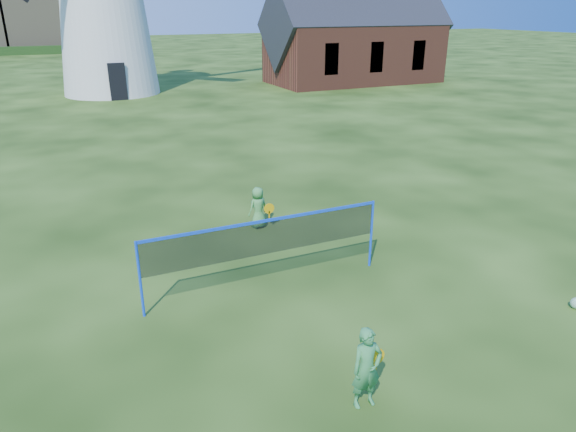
{
  "coord_description": "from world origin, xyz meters",
  "views": [
    {
      "loc": [
        -3.86,
        -8.39,
        5.41
      ],
      "look_at": [
        0.2,
        0.5,
        1.5
      ],
      "focal_mm": 32.55,
      "sensor_mm": 36.0,
      "label": 1
    }
  ],
  "objects_px": {
    "chapel": "(355,39)",
    "player_boy": "(258,208)",
    "play_ball": "(576,303)",
    "badminton_net": "(266,238)",
    "player_girl": "(367,368)"
  },
  "relations": [
    {
      "from": "badminton_net",
      "to": "player_boy",
      "type": "distance_m",
      "value": 3.34
    },
    {
      "from": "badminton_net",
      "to": "player_boy",
      "type": "bearing_deg",
      "value": 71.39
    },
    {
      "from": "badminton_net",
      "to": "play_ball",
      "type": "xyz_separation_m",
      "value": [
        5.15,
        -3.19,
        -1.03
      ]
    },
    {
      "from": "chapel",
      "to": "play_ball",
      "type": "distance_m",
      "value": 33.17
    },
    {
      "from": "player_girl",
      "to": "play_ball",
      "type": "bearing_deg",
      "value": 8.8
    },
    {
      "from": "chapel",
      "to": "player_boy",
      "type": "distance_m",
      "value": 29.7
    },
    {
      "from": "badminton_net",
      "to": "play_ball",
      "type": "distance_m",
      "value": 6.14
    },
    {
      "from": "player_girl",
      "to": "player_boy",
      "type": "bearing_deg",
      "value": 84.21
    },
    {
      "from": "player_girl",
      "to": "play_ball",
      "type": "distance_m",
      "value": 5.19
    },
    {
      "from": "player_boy",
      "to": "player_girl",
      "type": "bearing_deg",
      "value": 67.73
    },
    {
      "from": "chapel",
      "to": "player_girl",
      "type": "relative_size",
      "value": 10.39
    },
    {
      "from": "chapel",
      "to": "player_girl",
      "type": "height_order",
      "value": "chapel"
    },
    {
      "from": "badminton_net",
      "to": "player_girl",
      "type": "relative_size",
      "value": 3.95
    },
    {
      "from": "chapel",
      "to": "player_boy",
      "type": "height_order",
      "value": "chapel"
    },
    {
      "from": "player_boy",
      "to": "play_ball",
      "type": "distance_m",
      "value": 7.53
    }
  ]
}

